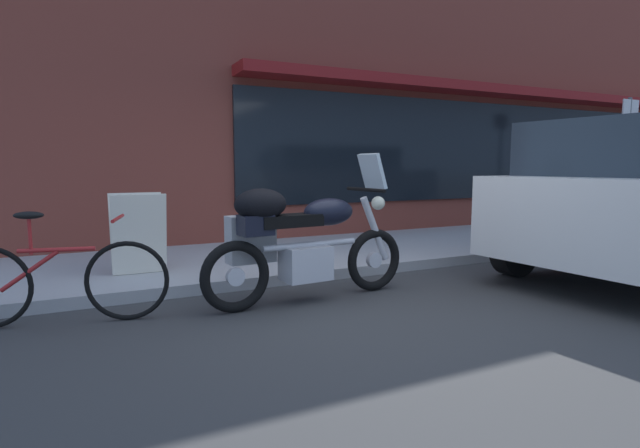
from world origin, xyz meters
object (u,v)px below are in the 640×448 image
at_px(touring_motorcycle, 296,238).
at_px(parking_sign_pole, 626,151).
at_px(sandwich_board_sign, 138,233).
at_px(parked_bicycle, 58,280).

relative_size(touring_motorcycle, parking_sign_pole, 0.90).
distance_m(touring_motorcycle, sandwich_board_sign, 1.87).
xyz_separation_m(parked_bicycle, sandwich_board_sign, (0.74, 1.17, 0.19)).
xyz_separation_m(sandwich_board_sign, parking_sign_pole, (8.48, 0.10, 0.98)).
relative_size(sandwich_board_sign, parking_sign_pole, 0.36).
height_order(touring_motorcycle, sandwich_board_sign, touring_motorcycle).
bearing_deg(touring_motorcycle, parked_bicycle, 173.48).
xyz_separation_m(touring_motorcycle, sandwich_board_sign, (-1.24, 1.40, -0.05)).
relative_size(touring_motorcycle, sandwich_board_sign, 2.49).
height_order(touring_motorcycle, parking_sign_pole, parking_sign_pole).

